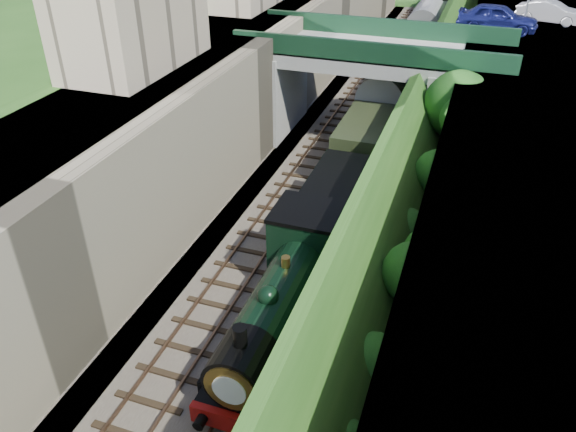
{
  "coord_description": "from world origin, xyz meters",
  "views": [
    {
      "loc": [
        6.52,
        -9.62,
        15.51
      ],
      "look_at": [
        0.0,
        9.21,
        2.97
      ],
      "focal_mm": 35.0,
      "sensor_mm": 36.0,
      "label": 1
    }
  ],
  "objects_px": {
    "tender": "(336,207)",
    "car_silver": "(550,12)",
    "tree": "(460,107)",
    "car_blue": "(498,18)",
    "road_bridge": "(381,83)",
    "locomotive": "(284,299)"
  },
  "relations": [
    {
      "from": "tree",
      "to": "car_blue",
      "type": "bearing_deg",
      "value": 83.55
    },
    {
      "from": "locomotive",
      "to": "tender",
      "type": "relative_size",
      "value": 1.7
    },
    {
      "from": "car_blue",
      "to": "car_silver",
      "type": "bearing_deg",
      "value": -40.29
    },
    {
      "from": "tree",
      "to": "car_silver",
      "type": "relative_size",
      "value": 1.52
    },
    {
      "from": "tree",
      "to": "road_bridge",
      "type": "bearing_deg",
      "value": 140.56
    },
    {
      "from": "car_silver",
      "to": "locomotive",
      "type": "xyz_separation_m",
      "value": [
        -9.21,
        -28.32,
        -5.07
      ]
    },
    {
      "from": "road_bridge",
      "to": "locomotive",
      "type": "xyz_separation_m",
      "value": [
        0.26,
        -18.66,
        -2.18
      ]
    },
    {
      "from": "tender",
      "to": "locomotive",
      "type": "bearing_deg",
      "value": -90.0
    },
    {
      "from": "car_silver",
      "to": "tender",
      "type": "xyz_separation_m",
      "value": [
        -9.21,
        -20.96,
        -5.35
      ]
    },
    {
      "from": "locomotive",
      "to": "car_silver",
      "type": "bearing_deg",
      "value": 71.98
    },
    {
      "from": "road_bridge",
      "to": "tree",
      "type": "relative_size",
      "value": 2.42
    },
    {
      "from": "locomotive",
      "to": "road_bridge",
      "type": "bearing_deg",
      "value": 90.79
    },
    {
      "from": "road_bridge",
      "to": "tree",
      "type": "bearing_deg",
      "value": -39.44
    },
    {
      "from": "road_bridge",
      "to": "tree",
      "type": "distance_m",
      "value": 6.46
    },
    {
      "from": "locomotive",
      "to": "tender",
      "type": "height_order",
      "value": "locomotive"
    },
    {
      "from": "tree",
      "to": "locomotive",
      "type": "height_order",
      "value": "tree"
    },
    {
      "from": "tree",
      "to": "car_blue",
      "type": "xyz_separation_m",
      "value": [
        1.15,
        10.2,
        2.46
      ]
    },
    {
      "from": "car_silver",
      "to": "tree",
      "type": "bearing_deg",
      "value": 175.39
    },
    {
      "from": "car_silver",
      "to": "locomotive",
      "type": "relative_size",
      "value": 0.43
    },
    {
      "from": "tender",
      "to": "tree",
      "type": "bearing_deg",
      "value": 56.83
    },
    {
      "from": "tender",
      "to": "car_blue",
      "type": "bearing_deg",
      "value": 71.38
    },
    {
      "from": "tender",
      "to": "car_silver",
      "type": "bearing_deg",
      "value": 66.27
    }
  ]
}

